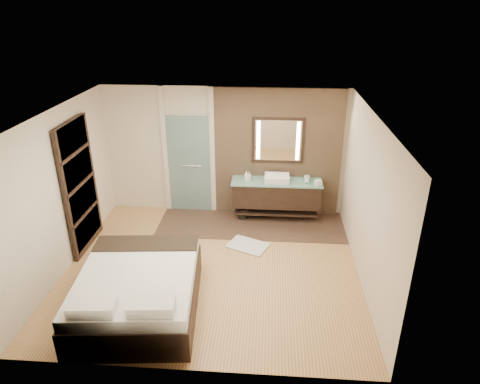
# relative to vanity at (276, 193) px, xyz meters

# --- Properties ---
(floor) EXTENTS (5.00, 5.00, 0.00)m
(floor) POSITION_rel_vanity_xyz_m (-1.10, -1.92, -0.58)
(floor) COLOR #A76A46
(floor) RESTS_ON ground
(tile_strip) EXTENTS (3.80, 1.30, 0.01)m
(tile_strip) POSITION_rel_vanity_xyz_m (-0.50, -0.32, -0.57)
(tile_strip) COLOR #3C2920
(tile_strip) RESTS_ON floor
(stone_wall) EXTENTS (2.60, 0.08, 2.70)m
(stone_wall) POSITION_rel_vanity_xyz_m (0.00, 0.29, 0.77)
(stone_wall) COLOR #9D7859
(stone_wall) RESTS_ON floor
(vanity) EXTENTS (1.85, 0.55, 0.88)m
(vanity) POSITION_rel_vanity_xyz_m (0.00, 0.00, 0.00)
(vanity) COLOR black
(vanity) RESTS_ON stone_wall
(mirror_unit) EXTENTS (1.06, 0.04, 0.96)m
(mirror_unit) POSITION_rel_vanity_xyz_m (0.00, 0.24, 1.07)
(mirror_unit) COLOR black
(mirror_unit) RESTS_ON stone_wall
(frosted_door) EXTENTS (1.10, 0.12, 2.70)m
(frosted_door) POSITION_rel_vanity_xyz_m (-1.85, 0.28, 0.56)
(frosted_door) COLOR #9EC8C8
(frosted_door) RESTS_ON floor
(shoji_partition) EXTENTS (0.06, 1.20, 2.40)m
(shoji_partition) POSITION_rel_vanity_xyz_m (-3.53, -1.32, 0.63)
(shoji_partition) COLOR black
(shoji_partition) RESTS_ON floor
(bed) EXTENTS (1.88, 2.26, 0.82)m
(bed) POSITION_rel_vanity_xyz_m (-2.03, -3.08, -0.24)
(bed) COLOR black
(bed) RESTS_ON floor
(bath_mat) EXTENTS (0.86, 0.75, 0.02)m
(bath_mat) POSITION_rel_vanity_xyz_m (-0.52, -1.17, -0.56)
(bath_mat) COLOR silver
(bath_mat) RESTS_ON floor
(waste_bin) EXTENTS (0.23, 0.23, 0.24)m
(waste_bin) POSITION_rel_vanity_xyz_m (-0.70, -0.07, -0.46)
(waste_bin) COLOR black
(waste_bin) RESTS_ON floor
(tissue_box) EXTENTS (0.16, 0.16, 0.10)m
(tissue_box) POSITION_rel_vanity_xyz_m (0.82, -0.16, 0.33)
(tissue_box) COLOR silver
(tissue_box) RESTS_ON vanity
(soap_bottle_a) EXTENTS (0.10, 0.10, 0.21)m
(soap_bottle_a) POSITION_rel_vanity_xyz_m (-0.62, -0.04, 0.39)
(soap_bottle_a) COLOR white
(soap_bottle_a) RESTS_ON vanity
(soap_bottle_b) EXTENTS (0.08, 0.08, 0.18)m
(soap_bottle_b) POSITION_rel_vanity_xyz_m (-0.57, -0.01, 0.37)
(soap_bottle_b) COLOR #B2B2B2
(soap_bottle_b) RESTS_ON vanity
(soap_bottle_c) EXTENTS (0.14, 0.14, 0.13)m
(soap_bottle_c) POSITION_rel_vanity_xyz_m (0.61, -0.07, 0.35)
(soap_bottle_c) COLOR #BFF0EC
(soap_bottle_c) RESTS_ON vanity
(cup) EXTENTS (0.16, 0.16, 0.09)m
(cup) POSITION_rel_vanity_xyz_m (0.62, 0.09, 0.33)
(cup) COLOR silver
(cup) RESTS_ON vanity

